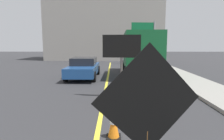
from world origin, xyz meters
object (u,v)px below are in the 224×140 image
object	(u,v)px
roadwork_sign	(148,103)
traffic_cone_mid_lane	(108,100)
arrow_board_trailer	(121,87)
box_truck	(140,52)
pickup_car	(84,68)
highway_guide_sign	(148,35)
traffic_cone_near_sign	(114,124)

from	to	relation	value
roadwork_sign	traffic_cone_mid_lane	world-z (taller)	roadwork_sign
arrow_board_trailer	traffic_cone_mid_lane	size ratio (longest dim) A/B	3.93
box_truck	pickup_car	xyz separation A→B (m)	(-4.04, -1.15, -1.04)
arrow_board_trailer	highway_guide_sign	bearing A→B (deg)	76.01
box_truck	highway_guide_sign	distance (m)	8.71
roadwork_sign	traffic_cone_near_sign	bearing A→B (deg)	105.02
arrow_board_trailer	box_truck	xyz separation A→B (m)	(1.63, 6.20, 1.25)
arrow_board_trailer	highway_guide_sign	world-z (taller)	highway_guide_sign
roadwork_sign	arrow_board_trailer	size ratio (longest dim) A/B	0.86
roadwork_sign	arrow_board_trailer	world-z (taller)	arrow_board_trailer
highway_guide_sign	pickup_car	bearing A→B (deg)	-122.48
arrow_board_trailer	traffic_cone_mid_lane	world-z (taller)	arrow_board_trailer
roadwork_sign	highway_guide_sign	bearing A→B (deg)	80.14
pickup_car	traffic_cone_near_sign	world-z (taller)	pickup_car
highway_guide_sign	traffic_cone_near_sign	bearing A→B (deg)	-102.32
roadwork_sign	arrow_board_trailer	xyz separation A→B (m)	(-0.16, 5.36, -0.99)
pickup_car	highway_guide_sign	world-z (taller)	highway_guide_sign
pickup_car	roadwork_sign	bearing A→B (deg)	-76.11
roadwork_sign	highway_guide_sign	distance (m)	20.26
highway_guide_sign	traffic_cone_near_sign	size ratio (longest dim) A/B	6.97
roadwork_sign	box_truck	world-z (taller)	box_truck
box_truck	traffic_cone_mid_lane	distance (m)	8.05
roadwork_sign	highway_guide_sign	size ratio (longest dim) A/B	0.47
pickup_car	arrow_board_trailer	bearing A→B (deg)	-64.48
highway_guide_sign	traffic_cone_near_sign	world-z (taller)	highway_guide_sign
traffic_cone_near_sign	traffic_cone_mid_lane	size ratio (longest dim) A/B	1.04
roadwork_sign	pickup_car	xyz separation A→B (m)	(-2.57, 10.40, -0.78)
arrow_board_trailer	pickup_car	world-z (taller)	arrow_board_trailer
traffic_cone_near_sign	roadwork_sign	bearing A→B (deg)	-74.98
roadwork_sign	highway_guide_sign	world-z (taller)	highway_guide_sign
pickup_car	traffic_cone_near_sign	distance (m)	8.83
arrow_board_trailer	traffic_cone_near_sign	world-z (taller)	arrow_board_trailer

